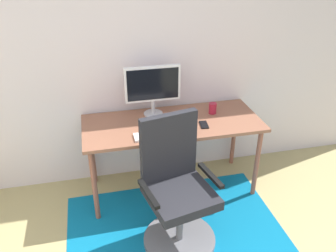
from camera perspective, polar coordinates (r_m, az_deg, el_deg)
wall_back at (r=3.27m, az=-10.18°, el=11.57°), size 6.00×0.10×2.60m
area_rug at (r=3.11m, az=1.39°, el=-17.08°), size 1.83×1.34×0.01m
desk at (r=3.21m, az=0.73°, el=-0.40°), size 1.62×0.67×0.75m
monitor at (r=3.20m, az=-2.53°, el=6.56°), size 0.51×0.18×0.47m
keyboard at (r=2.95m, az=-1.43°, el=-1.47°), size 0.43×0.13×0.02m
computer_mouse at (r=3.00m, az=3.79°, el=-0.80°), size 0.06×0.10×0.03m
coffee_cup at (r=3.34m, az=7.31°, el=2.90°), size 0.07×0.07×0.10m
cell_phone at (r=3.13m, az=5.90°, el=0.21°), size 0.09×0.15×0.01m
office_chair at (r=2.80m, az=1.45°, el=-11.63°), size 0.62×0.59×1.09m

